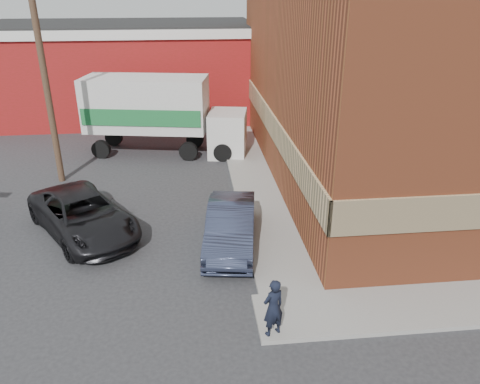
{
  "coord_description": "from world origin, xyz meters",
  "views": [
    {
      "loc": [
        -1.9,
        -10.16,
        7.7
      ],
      "look_at": [
        -0.4,
        3.78,
        1.44
      ],
      "focal_mm": 35.0,
      "sensor_mm": 36.0,
      "label": 1
    }
  ],
  "objects_px": {
    "brick_building": "(437,62)",
    "utility_pole": "(43,67)",
    "sedan": "(231,226)",
    "man": "(273,308)",
    "warehouse": "(122,70)",
    "suv_a": "(83,215)",
    "box_truck": "(162,110)"
  },
  "relations": [
    {
      "from": "brick_building",
      "to": "warehouse",
      "type": "relative_size",
      "value": 1.12
    },
    {
      "from": "brick_building",
      "to": "box_truck",
      "type": "bearing_deg",
      "value": 164.89
    },
    {
      "from": "utility_pole",
      "to": "man",
      "type": "distance_m",
      "value": 13.4
    },
    {
      "from": "suv_a",
      "to": "utility_pole",
      "type": "bearing_deg",
      "value": 78.41
    },
    {
      "from": "brick_building",
      "to": "utility_pole",
      "type": "height_order",
      "value": "brick_building"
    },
    {
      "from": "warehouse",
      "to": "sedan",
      "type": "height_order",
      "value": "warehouse"
    },
    {
      "from": "man",
      "to": "utility_pole",
      "type": "bearing_deg",
      "value": -80.16
    },
    {
      "from": "utility_pole",
      "to": "box_truck",
      "type": "bearing_deg",
      "value": 37.03
    },
    {
      "from": "brick_building",
      "to": "box_truck",
      "type": "relative_size",
      "value": 2.34
    },
    {
      "from": "sedan",
      "to": "utility_pole",
      "type": "bearing_deg",
      "value": 145.42
    },
    {
      "from": "utility_pole",
      "to": "brick_building",
      "type": "bearing_deg",
      "value": -0.02
    },
    {
      "from": "man",
      "to": "warehouse",
      "type": "bearing_deg",
      "value": -99.79
    },
    {
      "from": "warehouse",
      "to": "utility_pole",
      "type": "xyz_separation_m",
      "value": [
        -1.5,
        -11.0,
        1.93
      ]
    },
    {
      "from": "box_truck",
      "to": "brick_building",
      "type": "bearing_deg",
      "value": -4.79
    },
    {
      "from": "sedan",
      "to": "suv_a",
      "type": "distance_m",
      "value": 4.98
    },
    {
      "from": "utility_pole",
      "to": "suv_a",
      "type": "distance_m",
      "value": 6.6
    },
    {
      "from": "box_truck",
      "to": "sedan",
      "type": "bearing_deg",
      "value": -64.77
    },
    {
      "from": "warehouse",
      "to": "suv_a",
      "type": "height_order",
      "value": "warehouse"
    },
    {
      "from": "suv_a",
      "to": "box_truck",
      "type": "xyz_separation_m",
      "value": [
        2.32,
        8.03,
        1.44
      ]
    },
    {
      "from": "box_truck",
      "to": "man",
      "type": "bearing_deg",
      "value": -66.99
    },
    {
      "from": "warehouse",
      "to": "utility_pole",
      "type": "relative_size",
      "value": 1.81
    },
    {
      "from": "brick_building",
      "to": "utility_pole",
      "type": "distance_m",
      "value": 16.0
    },
    {
      "from": "brick_building",
      "to": "man",
      "type": "xyz_separation_m",
      "value": [
        -8.7,
        -10.54,
        -3.82
      ]
    },
    {
      "from": "utility_pole",
      "to": "suv_a",
      "type": "height_order",
      "value": "utility_pole"
    },
    {
      "from": "box_truck",
      "to": "utility_pole",
      "type": "bearing_deg",
      "value": -132.65
    },
    {
      "from": "warehouse",
      "to": "man",
      "type": "distance_m",
      "value": 22.4
    },
    {
      "from": "sedan",
      "to": "man",
      "type": "bearing_deg",
      "value": -74.13
    },
    {
      "from": "utility_pole",
      "to": "man",
      "type": "height_order",
      "value": "utility_pole"
    },
    {
      "from": "man",
      "to": "sedan",
      "type": "height_order",
      "value": "man"
    },
    {
      "from": "brick_building",
      "to": "sedan",
      "type": "relative_size",
      "value": 4.32
    },
    {
      "from": "utility_pole",
      "to": "box_truck",
      "type": "distance_m",
      "value": 5.89
    },
    {
      "from": "brick_building",
      "to": "utility_pole",
      "type": "bearing_deg",
      "value": 179.98
    }
  ]
}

